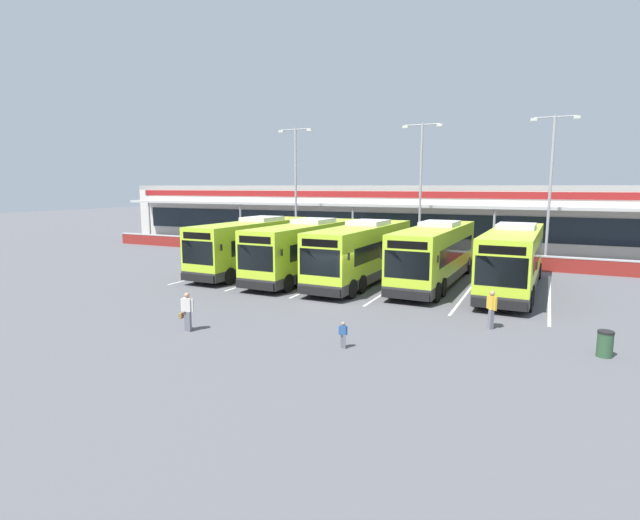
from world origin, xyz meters
TOP-DOWN VIEW (x-y plane):
  - ground_plane at (0.00, 0.00)m, footprint 200.00×200.00m
  - terminal_building at (-0.00, 26.91)m, footprint 70.00×13.00m
  - red_barrier_wall at (0.00, 14.50)m, footprint 60.00×0.40m
  - coach_bus_leftmost at (-8.27, 5.86)m, footprint 3.11×12.21m
  - coach_bus_left_centre at (-4.02, 5.45)m, footprint 3.11×12.21m
  - coach_bus_centre at (-0.18, 5.52)m, footprint 3.11×12.21m
  - coach_bus_right_centre at (4.09, 6.63)m, footprint 3.11×12.21m
  - coach_bus_rightmost at (8.51, 6.53)m, footprint 3.11×12.21m
  - bay_stripe_far_west at (-10.50, 6.00)m, footprint 0.14×13.00m
  - bay_stripe_west at (-6.30, 6.00)m, footprint 0.14×13.00m
  - bay_stripe_mid_west at (-2.10, 6.00)m, footprint 0.14×13.00m
  - bay_stripe_centre at (2.10, 6.00)m, footprint 0.14×13.00m
  - bay_stripe_mid_east at (6.30, 6.00)m, footprint 0.14×13.00m
  - bay_stripe_east at (10.50, 6.00)m, footprint 0.14×13.00m
  - pedestrian_with_handbag at (-3.07, -7.49)m, footprint 0.65×0.35m
  - pedestrian_in_dark_coat at (8.25, -1.82)m, footprint 0.45×0.44m
  - pedestrian_child at (3.58, -6.79)m, footprint 0.33×0.19m
  - lamp_post_west at (-10.45, 16.11)m, footprint 3.24×0.28m
  - lamp_post_centre at (0.47, 17.48)m, footprint 3.24×0.28m
  - lamp_post_east at (10.17, 17.06)m, footprint 3.24×0.28m
  - litter_bin at (12.25, -3.75)m, footprint 0.54×0.54m

SIDE VIEW (x-z plane):
  - ground_plane at x=0.00m, z-range 0.00..0.00m
  - bay_stripe_far_west at x=-10.50m, z-range 0.00..0.01m
  - bay_stripe_west at x=-6.30m, z-range 0.00..0.01m
  - bay_stripe_mid_west at x=-2.10m, z-range 0.00..0.01m
  - bay_stripe_centre at x=2.10m, z-range 0.00..0.01m
  - bay_stripe_mid_east at x=6.30m, z-range 0.00..0.01m
  - bay_stripe_east at x=10.50m, z-range 0.00..0.01m
  - litter_bin at x=12.25m, z-range 0.00..0.93m
  - pedestrian_child at x=3.58m, z-range 0.04..1.04m
  - red_barrier_wall at x=0.00m, z-range 0.01..1.10m
  - pedestrian_with_handbag at x=-3.07m, z-range 0.05..1.67m
  - pedestrian_in_dark_coat at x=8.25m, z-range 0.06..1.68m
  - coach_bus_leftmost at x=-8.27m, z-range -0.10..3.68m
  - coach_bus_left_centre at x=-4.02m, z-range -0.10..3.68m
  - coach_bus_centre at x=-0.18m, z-range -0.10..3.68m
  - coach_bus_right_centre at x=4.09m, z-range -0.10..3.68m
  - coach_bus_rightmost at x=8.51m, z-range -0.10..3.68m
  - terminal_building at x=0.00m, z-range 0.01..6.01m
  - lamp_post_west at x=-10.45m, z-range 0.79..11.79m
  - lamp_post_centre at x=0.47m, z-range 0.79..11.79m
  - lamp_post_east at x=10.17m, z-range 0.79..11.79m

